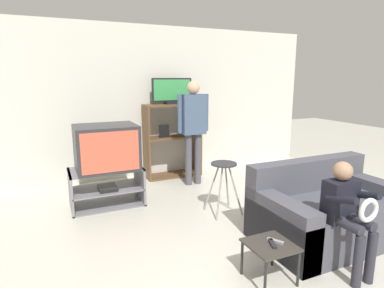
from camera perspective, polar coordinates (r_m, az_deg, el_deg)
wall_back at (r=5.69m, az=-7.81°, el=7.29°), size 6.40×0.06×2.60m
tv_stand at (r=4.59m, az=-14.92°, el=-7.44°), size 0.96×0.56×0.52m
television_main at (r=4.43m, az=-14.99°, el=-0.57°), size 0.80×0.63×0.60m
media_shelf at (r=5.64m, az=-3.49°, el=0.73°), size 0.98×0.38×1.28m
television_flat at (r=5.57m, az=-3.58°, el=9.25°), size 0.71×0.20×0.44m
folding_stool at (r=4.13m, az=5.65°, el=-5.21°), size 0.40×0.37×0.67m
snack_table at (r=2.96m, az=13.72°, el=-17.67°), size 0.39×0.39×0.34m
remote_control_black at (r=2.93m, az=14.10°, el=-16.79°), size 0.08×0.15×0.02m
remote_control_white at (r=2.97m, az=14.59°, el=-16.35°), size 0.10×0.14×0.02m
couch at (r=3.86m, az=22.92°, el=-11.19°), size 1.59×0.93×0.81m
person_standing_adult at (r=5.13m, az=0.21°, el=3.80°), size 0.53×0.20×1.68m
person_seated_child at (r=3.18m, az=25.89°, el=-10.26°), size 0.33×0.43×1.01m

